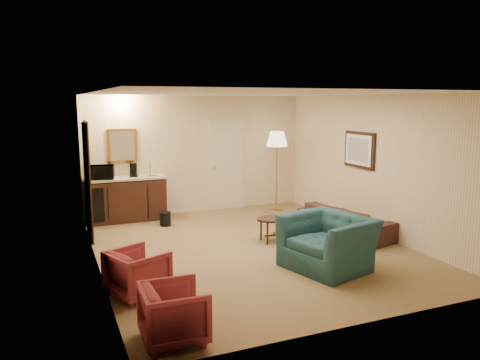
% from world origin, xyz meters
% --- Properties ---
extents(ground, '(6.00, 6.00, 0.00)m').
position_xyz_m(ground, '(0.00, 0.00, 0.00)').
color(ground, olive).
rests_on(ground, ground).
extents(room_walls, '(5.02, 6.01, 2.61)m').
position_xyz_m(room_walls, '(-0.10, 0.77, 1.72)').
color(room_walls, beige).
rests_on(room_walls, ground).
extents(wetbar_cabinet, '(1.64, 0.58, 0.92)m').
position_xyz_m(wetbar_cabinet, '(-1.65, 2.72, 0.46)').
color(wetbar_cabinet, '#351711').
rests_on(wetbar_cabinet, ground).
extents(sofa, '(0.95, 1.94, 0.73)m').
position_xyz_m(sofa, '(1.95, 0.06, 0.37)').
color(sofa, black).
rests_on(sofa, ground).
extents(teal_armchair, '(1.08, 1.38, 1.06)m').
position_xyz_m(teal_armchair, '(0.68, -1.32, 0.53)').
color(teal_armchair, '#1B3B43').
rests_on(teal_armchair, ground).
extents(rose_chair_near, '(0.82, 0.84, 0.67)m').
position_xyz_m(rose_chair_near, '(-2.13, -1.24, 0.34)').
color(rose_chair_near, '#94303D').
rests_on(rose_chair_near, ground).
extents(rose_chair_far, '(0.63, 0.67, 0.67)m').
position_xyz_m(rose_chair_far, '(-2.00, -2.56, 0.33)').
color(rose_chair_far, '#94303D').
rests_on(rose_chair_far, ground).
extents(coffee_table, '(0.78, 0.55, 0.43)m').
position_xyz_m(coffee_table, '(0.60, 0.20, 0.22)').
color(coffee_table, black).
rests_on(coffee_table, ground).
extents(floor_lamp, '(0.51, 0.51, 1.81)m').
position_xyz_m(floor_lamp, '(1.70, 2.40, 0.91)').
color(floor_lamp, gold).
rests_on(floor_lamp, ground).
extents(waste_bin, '(0.25, 0.25, 0.28)m').
position_xyz_m(waste_bin, '(-1.00, 2.00, 0.14)').
color(waste_bin, black).
rests_on(waste_bin, ground).
extents(microwave, '(0.55, 0.37, 0.34)m').
position_xyz_m(microwave, '(-2.13, 2.69, 1.09)').
color(microwave, black).
rests_on(microwave, wetbar_cabinet).
extents(coffee_maker, '(0.17, 0.17, 0.29)m').
position_xyz_m(coffee_maker, '(-1.48, 2.73, 1.07)').
color(coffee_maker, black).
rests_on(coffee_maker, wetbar_cabinet).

